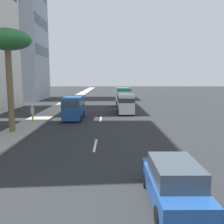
{
  "coord_description": "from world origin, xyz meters",
  "views": [
    {
      "loc": [
        -2.04,
        -1.0,
        4.7
      ],
      "look_at": [
        19.96,
        -1.23,
        1.59
      ],
      "focal_mm": 39.03,
      "sensor_mm": 36.0,
      "label": 1
    }
  ],
  "objects": [
    {
      "name": "sidewalk_right",
      "position": [
        31.5,
        6.96,
        0.07
      ],
      "size": [
        162.0,
        2.58,
        0.15
      ],
      "primitive_type": "cube",
      "color": "#9E9B93",
      "rests_on": "ground_plane"
    },
    {
      "name": "van_fourth",
      "position": [
        25.45,
        3.05,
        1.47
      ],
      "size": [
        5.27,
        2.07,
        2.58
      ],
      "rotation": [
        0.0,
        0.0,
        3.14
      ],
      "color": "#1E478C",
      "rests_on": "ground_plane"
    },
    {
      "name": "office_tower_far",
      "position": [
        51.39,
        19.54,
        20.49
      ],
      "size": [
        11.24,
        12.54,
        40.98
      ],
      "color": "#99A3B2",
      "rests_on": "ground_plane"
    },
    {
      "name": "palm_tree",
      "position": [
        18.44,
        7.31,
        7.51
      ],
      "size": [
        3.83,
        3.83,
        8.49
      ],
      "color": "brown",
      "rests_on": "sidewalk_right"
    },
    {
      "name": "ground_plane",
      "position": [
        31.5,
        0.0,
        0.0
      ],
      "size": [
        198.0,
        198.0,
        0.0
      ],
      "primitive_type": "plane",
      "color": "#26282B"
    },
    {
      "name": "car_second",
      "position": [
        6.51,
        -3.37,
        0.8
      ],
      "size": [
        4.5,
        1.81,
        1.7
      ],
      "color": "#1E478C",
      "rests_on": "ground_plane"
    },
    {
      "name": "van_third",
      "position": [
        30.0,
        -3.13,
        1.47
      ],
      "size": [
        5.36,
        2.11,
        2.57
      ],
      "color": "silver",
      "rests_on": "ground_plane"
    },
    {
      "name": "minibus_lead",
      "position": [
        39.34,
        -3.34,
        1.62
      ],
      "size": [
        6.27,
        2.4,
        2.96
      ],
      "color": "silver",
      "rests_on": "ground_plane"
    },
    {
      "name": "pedestrian_near_lamp",
      "position": [
        23.44,
        7.12,
        1.07
      ],
      "size": [
        0.3,
        0.35,
        1.67
      ],
      "rotation": [
        0.0,
        0.0,
        1.44
      ],
      "color": "gold",
      "rests_on": "sidewalk_right"
    },
    {
      "name": "lane_stripe_far",
      "position": [
        25.38,
        0.0,
        0.01
      ],
      "size": [
        3.2,
        0.16,
        0.01
      ],
      "primitive_type": "cube",
      "color": "silver",
      "rests_on": "ground_plane"
    },
    {
      "name": "lane_stripe_mid",
      "position": [
        14.55,
        0.0,
        0.01
      ],
      "size": [
        3.2,
        0.16,
        0.01
      ],
      "primitive_type": "cube",
      "color": "silver",
      "rests_on": "ground_plane"
    }
  ]
}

